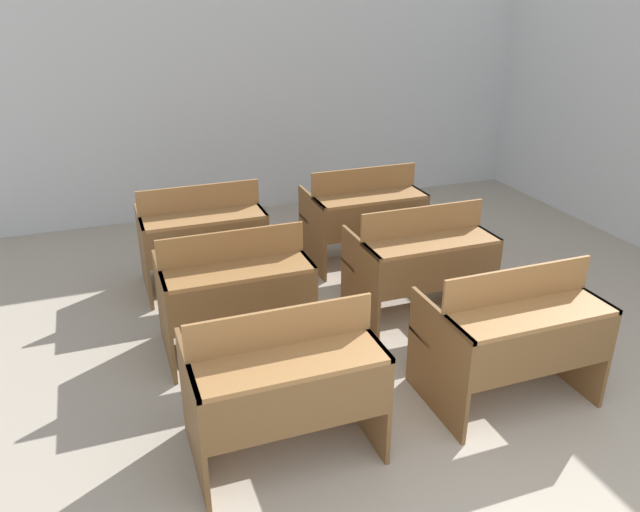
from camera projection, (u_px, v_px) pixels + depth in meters
name	position (u px, v px, depth m)	size (l,w,h in m)	color
wall_back	(247.00, 96.00, 7.19)	(7.14, 0.06, 2.71)	silver
bench_front_left	(283.00, 382.00, 3.54)	(1.07, 0.74, 0.96)	brown
bench_front_right	(512.00, 334.00, 4.03)	(1.07, 0.74, 0.96)	brown
bench_second_left	(235.00, 290.00, 4.59)	(1.07, 0.74, 0.96)	brown
bench_second_right	(421.00, 261.00, 5.07)	(1.07, 0.74, 0.96)	brown
bench_third_left	(202.00, 236.00, 5.57)	(1.07, 0.74, 0.96)	brown
bench_third_right	(364.00, 215.00, 6.07)	(1.07, 0.74, 0.96)	brown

